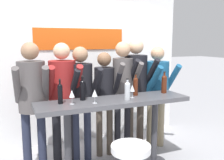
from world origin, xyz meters
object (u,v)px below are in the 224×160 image
Objects in this scene: wine_glass_2 at (132,89)px; person_center_right at (123,84)px; person_center at (105,92)px; person_far_right at (157,87)px; wine_bottle_1 at (164,83)px; wine_bottle_4 at (127,90)px; tasting_table at (114,113)px; wine_bottle_0 at (83,89)px; wine_bottle_2 at (60,93)px; wine_bottle_3 at (136,85)px; person_right at (136,82)px; person_center_left at (81,92)px; person_left at (63,91)px; wine_glass_0 at (95,93)px; person_far_left at (32,93)px; wine_glass_1 at (72,94)px.

person_center_right is at bearing 81.23° from wine_glass_2.
person_center is 0.91m from person_far_right.
wine_bottle_1 is 0.72m from wine_bottle_4.
tasting_table is 6.35× the size of wine_bottle_0.
wine_bottle_3 reaches higher than wine_bottle_2.
person_right is 1.08m from wine_bottle_0.
person_center_right reaches higher than wine_bottle_2.
person_far_right is (0.97, 0.45, 0.21)m from tasting_table.
wine_bottle_3 is (-0.47, 0.02, -0.01)m from wine_bottle_1.
person_center is at bearing 113.44° from wine_glass_2.
person_center_left is 1.05× the size of person_center.
person_left reaches higher than wine_bottle_2.
wine_bottle_4 is at bearing 0.58° from wine_glass_0.
wine_glass_0 is at bearing -32.01° from person_far_left.
wine_bottle_1 is at bearing -5.23° from person_far_left.
wine_glass_0 is (-0.65, -0.53, 0.02)m from person_center_right.
person_center is 0.31m from person_center_right.
person_far_right is 5.33× the size of wine_bottle_3.
person_far_right is 5.94× the size of wine_bottle_4.
wine_bottle_2 is 0.43m from wine_glass_0.
person_center_left is 0.55m from wine_glass_0.
person_center_right is 1.11m from wine_bottle_2.
wine_bottle_3 reaches higher than tasting_table.
person_left is at bearing 178.32° from person_right.
person_far_left is 10.04× the size of wine_glass_2.
person_center reaches higher than wine_glass_1.
person_center is at bearing 178.67° from person_right.
wine_bottle_4 is at bearing -130.75° from person_right.
person_center_right reaches higher than person_far_right.
wine_glass_2 is at bearing -10.57° from wine_bottle_0.
wine_bottle_4 is at bearing -19.10° from person_far_left.
person_center_left is 9.68× the size of wine_glass_1.
person_center_right reaches higher than person_center_left.
wine_bottle_0 is at bearing 178.63° from wine_bottle_3.
person_center_right is 0.80m from wine_bottle_0.
person_center_left is 0.67m from person_center_right.
person_center_right is at bearing 20.09° from wine_bottle_2.
person_far_left is at bearing 127.16° from wine_bottle_2.
person_right reaches higher than person_center_right.
person_center_right is 1.03m from wine_glass_1.
person_right is at bearing -1.58° from person_center_left.
wine_bottle_4 reaches higher than wine_glass_1.
wine_bottle_2 is at bearing 177.01° from wine_glass_2.
wine_glass_0 reaches higher than tasting_table.
wine_glass_0 is at bearing -138.74° from person_center_right.
person_center is 0.89m from wine_bottle_2.
person_far_left reaches higher than wine_glass_2.
wine_bottle_3 is (1.09, 0.06, 0.00)m from wine_bottle_2.
person_left is 0.92m from person_center_right.
wine_bottle_2 reaches higher than wine_glass_2.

